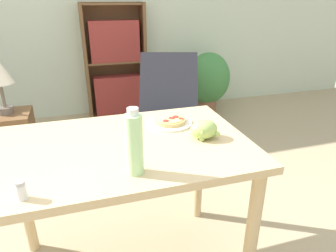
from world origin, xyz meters
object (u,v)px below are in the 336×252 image
pizza_on_plate (169,121)px  bookshelf (116,66)px  potted_plant_floor (208,80)px  salt_shaker (20,191)px  side_table (13,144)px  grape_bunch (204,130)px  drink_bottle (133,144)px  lounge_chair_far (169,121)px

pizza_on_plate → bookshelf: 2.27m
bookshelf → potted_plant_floor: 1.15m
salt_shaker → side_table: bearing=102.9°
pizza_on_plate → grape_bunch: grape_bunch is taller
drink_bottle → side_table: 1.80m
drink_bottle → potted_plant_floor: drink_bottle is taller
potted_plant_floor → salt_shaker: bearing=-125.7°
lounge_chair_far → potted_plant_floor: size_ratio=1.17×
pizza_on_plate → side_table: 1.58m
bookshelf → pizza_on_plate: bearing=-90.4°
pizza_on_plate → grape_bunch: (0.10, -0.22, 0.03)m
salt_shaker → potted_plant_floor: size_ratio=0.09×
grape_bunch → side_table: 1.81m
salt_shaker → side_table: (-0.36, 1.57, -0.54)m
pizza_on_plate → side_table: size_ratio=0.44×
grape_bunch → potted_plant_floor: 2.45m
lounge_chair_far → side_table: 1.36m
potted_plant_floor → grape_bunch: bearing=-114.7°
salt_shaker → potted_plant_floor: bearing=54.3°
grape_bunch → drink_bottle: (-0.36, -0.20, 0.08)m
grape_bunch → bookshelf: 2.49m
grape_bunch → drink_bottle: size_ratio=0.50×
salt_shaker → potted_plant_floor: (1.76, 2.45, -0.38)m
pizza_on_plate → salt_shaker: salt_shaker is taller
drink_bottle → potted_plant_floor: (1.37, 2.39, -0.47)m
lounge_chair_far → drink_bottle: bearing=-93.8°
lounge_chair_far → pizza_on_plate: bearing=-89.3°
lounge_chair_far → grape_bunch: bearing=-82.8°
bookshelf → potted_plant_floor: size_ratio=1.73×
grape_bunch → side_table: grape_bunch is taller
drink_bottle → bookshelf: 2.70m
drink_bottle → potted_plant_floor: 2.80m
side_table → drink_bottle: bearing=-63.9°
pizza_on_plate → lounge_chair_far: (0.35, 1.16, -0.50)m
salt_shaker → lounge_chair_far: (1.00, 1.63, -0.52)m
grape_bunch → drink_bottle: drink_bottle is taller
grape_bunch → pizza_on_plate: bearing=114.7°
grape_bunch → lounge_chair_far: size_ratio=0.15×
side_table → potted_plant_floor: potted_plant_floor is taller
salt_shaker → grape_bunch: bearing=18.5°
pizza_on_plate → potted_plant_floor: pizza_on_plate is taller
pizza_on_plate → side_table: bearing=132.5°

